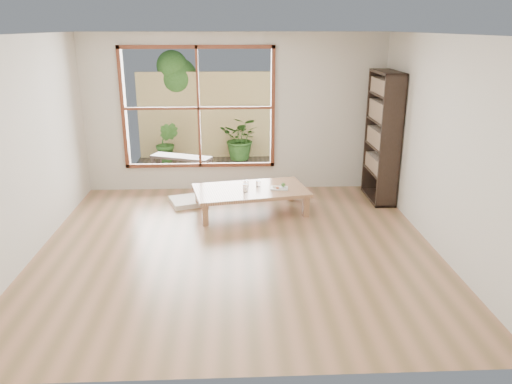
% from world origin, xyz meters
% --- Properties ---
extents(ground, '(5.00, 5.00, 0.00)m').
position_xyz_m(ground, '(0.00, 0.00, 0.00)').
color(ground, tan).
rests_on(ground, ground).
extents(low_table, '(1.81, 1.23, 0.36)m').
position_xyz_m(low_table, '(0.22, 1.27, 0.32)').
color(low_table, tan).
rests_on(low_table, ground).
extents(floor_cushion, '(0.67, 0.67, 0.08)m').
position_xyz_m(floor_cushion, '(-0.76, 1.67, 0.04)').
color(floor_cushion, silver).
rests_on(floor_cushion, ground).
extents(bookshelf, '(0.33, 0.92, 2.04)m').
position_xyz_m(bookshelf, '(2.32, 1.78, 1.02)').
color(bookshelf, black).
rests_on(bookshelf, ground).
extents(glass_tall, '(0.07, 0.07, 0.12)m').
position_xyz_m(glass_tall, '(0.14, 1.12, 0.42)').
color(glass_tall, silver).
rests_on(glass_tall, low_table).
extents(glass_mid, '(0.06, 0.06, 0.09)m').
position_xyz_m(glass_mid, '(0.34, 1.37, 0.41)').
color(glass_mid, silver).
rests_on(glass_mid, low_table).
extents(glass_short, '(0.07, 0.07, 0.09)m').
position_xyz_m(glass_short, '(0.15, 1.40, 0.41)').
color(glass_short, silver).
rests_on(glass_short, low_table).
extents(glass_small, '(0.06, 0.06, 0.07)m').
position_xyz_m(glass_small, '(0.13, 1.30, 0.40)').
color(glass_small, silver).
rests_on(glass_small, low_table).
extents(food_tray, '(0.28, 0.22, 0.08)m').
position_xyz_m(food_tray, '(0.66, 1.26, 0.38)').
color(food_tray, white).
rests_on(food_tray, low_table).
extents(deck, '(2.80, 2.00, 0.05)m').
position_xyz_m(deck, '(-0.60, 3.56, 0.00)').
color(deck, '#322B24').
rests_on(deck, ground).
extents(garden_bench, '(1.18, 0.73, 0.36)m').
position_xyz_m(garden_bench, '(-1.01, 3.22, 0.33)').
color(garden_bench, black).
rests_on(garden_bench, deck).
extents(bamboo_fence, '(2.80, 0.06, 1.80)m').
position_xyz_m(bamboo_fence, '(-0.60, 4.56, 0.90)').
color(bamboo_fence, '#DEC072').
rests_on(bamboo_fence, ground).
extents(shrub_right, '(0.97, 0.90, 0.91)m').
position_xyz_m(shrub_right, '(0.13, 4.30, 0.48)').
color(shrub_right, '#356324').
rests_on(shrub_right, deck).
extents(shrub_left, '(0.53, 0.46, 0.85)m').
position_xyz_m(shrub_left, '(-1.37, 4.07, 0.45)').
color(shrub_left, '#356324').
rests_on(shrub_left, deck).
extents(garden_tree, '(1.04, 0.85, 2.22)m').
position_xyz_m(garden_tree, '(-1.28, 4.86, 1.63)').
color(garden_tree, '#4C3D2D').
rests_on(garden_tree, ground).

